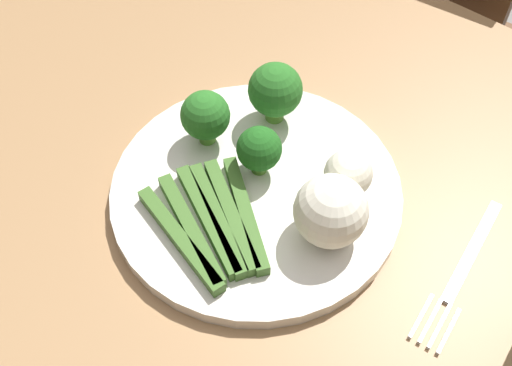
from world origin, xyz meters
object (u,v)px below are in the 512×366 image
Objects in this scene: broccoli_front_left at (275,91)px; fork at (461,272)px; dining_table at (194,272)px; plate at (256,191)px; broccoli_back_right at (205,116)px; cauliflower_mid at (331,211)px; broccoli_right at (259,149)px; cauliflower_front at (348,174)px; chair at (379,63)px; asparagus_bundle at (212,223)px.

fork is (-0.23, 0.03, -0.05)m from broccoli_front_left.
dining_table is 0.14m from plate.
broccoli_front_left is 1.13× the size of broccoli_back_right.
broccoli_back_right is 0.91× the size of cauliflower_mid.
broccoli_right is 0.08m from cauliflower_front.
chair reaches higher than cauliflower_mid.
cauliflower_mid is (-0.12, 0.08, -0.01)m from broccoli_front_left.
dining_table is 0.13m from asparagus_bundle.
cauliflower_front is 0.69× the size of cauliflower_mid.
fork is (-0.11, -0.05, -0.04)m from cauliflower_mid.
cauliflower_front is (-0.06, -0.05, 0.03)m from plate.
chair reaches higher than plate.
asparagus_bundle is 2.72× the size of broccoli_right.
chair is 0.65m from cauliflower_mid.
broccoli_front_left is 1.02× the size of cauliflower_mid.
broccoli_right reaches higher than dining_table.
broccoli_front_left reaches higher than dining_table.
cauliflower_front is at bearing -132.17° from dining_table.
plate is 0.09m from cauliflower_mid.
cauliflower_mid is (-0.12, -0.06, 0.16)m from dining_table.
chair is at bearing -73.33° from plate.
chair is at bearing -75.63° from broccoli_front_left.
broccoli_right is (-0.03, -0.08, 0.15)m from dining_table.
asparagus_bundle is 0.13m from cauliflower_front.
dining_table is 0.18m from broccoli_back_right.
broccoli_back_right is (0.07, -0.07, 0.03)m from asparagus_bundle.
chair is at bearing -49.07° from asparagus_bundle.
fork is at bearing -123.42° from asparagus_bundle.
broccoli_back_right reaches higher than asparagus_bundle.
asparagus_bundle is 0.84× the size of fork.
broccoli_front_left is at bearing -13.93° from cauliflower_front.
dining_table is at bearing 94.72° from chair.
asparagus_bundle is 3.16× the size of cauliflower_front.
dining_table is at bearing 28.09° from cauliflower_mid.
plate is 4.13× the size of broccoli_front_left.
plate is 4.65× the size of broccoli_back_right.
broccoli_right is at bearing 117.51° from broccoli_front_left.
cauliflower_mid is at bearing 107.75° from cauliflower_front.
broccoli_back_right is at bearing -18.58° from asparagus_bundle.
cauliflower_mid is at bearing 171.22° from broccoli_right.
broccoli_right is 0.21m from fork.
dining_table is at bearing 71.46° from broccoli_right.
cauliflower_mid is at bearing 107.52° from chair.
plate is at bearing -121.37° from dining_table.
broccoli_back_right is at bearing -62.45° from dining_table.
cauliflower_front is at bearing -94.27° from asparagus_bundle.
asparagus_bundle is 2.41× the size of broccoli_back_right.
broccoli_front_left is 0.14m from cauliflower_mid.
broccoli_back_right reaches higher than plate.
dining_table is 0.20m from cauliflower_mid.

